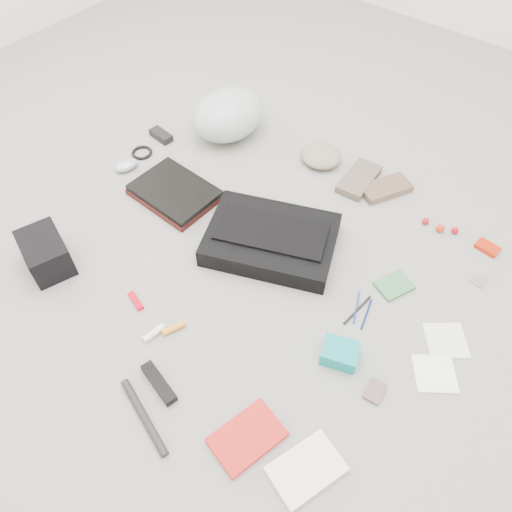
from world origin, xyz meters
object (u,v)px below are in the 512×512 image
Objects in this scene: laptop at (174,190)px; camera_bag at (46,253)px; book_red at (247,437)px; messenger_bag at (271,240)px; accordion_wallet at (340,353)px; bike_helmet at (228,115)px.

laptop is 1.64× the size of camera_bag.
laptop is at bearing 159.51° from book_red.
camera_bag reaches higher than book_red.
accordion_wallet is (0.44, -0.23, -0.01)m from messenger_bag.
messenger_bag is 0.46m from laptop.
bike_helmet is (-0.09, 0.44, 0.07)m from laptop.
accordion_wallet is (0.07, 0.37, 0.02)m from book_red.
camera_bag is 0.99× the size of book_red.
bike_helmet is at bearing 146.37° from book_red.
messenger_bag is 1.43× the size of laptop.
accordion_wallet is at bearing -10.18° from laptop.
messenger_bag reaches higher than book_red.
camera_bag is at bearing -168.86° from book_red.
accordion_wallet is (1.00, 0.32, -0.04)m from camera_bag.
camera_bag reaches higher than laptop.
messenger_bag reaches higher than laptop.
laptop is 1.62× the size of book_red.
book_red is (0.92, -1.00, -0.09)m from bike_helmet.
camera_bag is at bearing -157.94° from messenger_bag.
book_red is at bearing -32.19° from laptop.
book_red is (0.83, -0.57, -0.02)m from laptop.
bike_helmet is at bearing 120.94° from messenger_bag.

